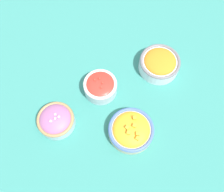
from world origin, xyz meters
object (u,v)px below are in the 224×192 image
object	(u,v)px
bowl_carrots	(159,63)
bowl_cherry_tomatoes	(100,86)
bowl_red_onion	(56,120)
bowl_squash	(131,130)

from	to	relation	value
bowl_carrots	bowl_cherry_tomatoes	world-z (taller)	bowl_cherry_tomatoes
bowl_carrots	bowl_red_onion	xyz separation A→B (m)	(0.41, 0.16, -0.00)
bowl_carrots	bowl_cherry_tomatoes	bearing A→B (deg)	13.77
bowl_carrots	bowl_cherry_tomatoes	xyz separation A→B (m)	(0.24, 0.06, 0.00)
bowl_red_onion	bowl_cherry_tomatoes	xyz separation A→B (m)	(-0.17, -0.10, 0.01)
bowl_squash	bowl_red_onion	bearing A→B (deg)	-17.57
bowl_red_onion	bowl_cherry_tomatoes	distance (m)	0.20
bowl_carrots	bowl_cherry_tomatoes	size ratio (longest dim) A/B	1.26
bowl_squash	bowl_carrots	bearing A→B (deg)	-123.85
bowl_red_onion	bowl_carrots	bearing A→B (deg)	-158.94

